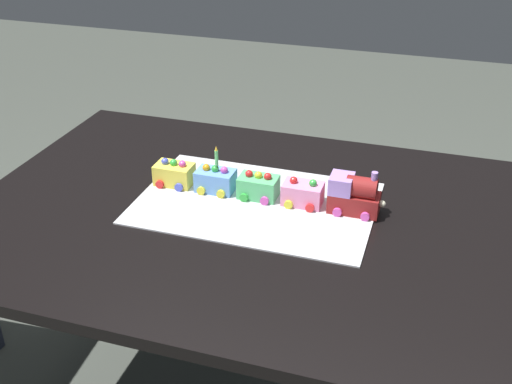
% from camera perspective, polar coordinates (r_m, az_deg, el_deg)
% --- Properties ---
extents(dining_table, '(1.40, 1.00, 0.74)m').
position_cam_1_polar(dining_table, '(1.64, -0.78, -4.99)').
color(dining_table, black).
rests_on(dining_table, ground).
extents(cake_board, '(0.60, 0.40, 0.00)m').
position_cam_1_polar(cake_board, '(1.61, -0.00, -0.99)').
color(cake_board, silver).
rests_on(cake_board, dining_table).
extents(cake_locomotive, '(0.14, 0.08, 0.12)m').
position_cam_1_polar(cake_locomotive, '(1.57, 8.85, -0.24)').
color(cake_locomotive, maroon).
rests_on(cake_locomotive, cake_board).
extents(cake_car_caboose_bubblegum, '(0.10, 0.08, 0.07)m').
position_cam_1_polar(cake_car_caboose_bubblegum, '(1.60, 4.25, -0.13)').
color(cake_car_caboose_bubblegum, pink).
rests_on(cake_car_caboose_bubblegum, cake_board).
extents(cake_car_flatbed_mint_green, '(0.10, 0.08, 0.07)m').
position_cam_1_polar(cake_car_flatbed_mint_green, '(1.63, 0.21, 0.50)').
color(cake_car_flatbed_mint_green, '#59CC7A').
rests_on(cake_car_flatbed_mint_green, cake_board).
extents(cake_car_tanker_sky_blue, '(0.10, 0.08, 0.07)m').
position_cam_1_polar(cake_car_tanker_sky_blue, '(1.66, -3.68, 1.09)').
color(cake_car_tanker_sky_blue, '#669EEA').
rests_on(cake_car_tanker_sky_blue, cake_board).
extents(cake_car_gondola_lemon, '(0.10, 0.08, 0.07)m').
position_cam_1_polar(cake_car_gondola_lemon, '(1.70, -7.39, 1.65)').
color(cake_car_gondola_lemon, '#F4E04C').
rests_on(cake_car_gondola_lemon, cake_board).
extents(birthday_candle, '(0.01, 0.01, 0.06)m').
position_cam_1_polar(birthday_candle, '(1.63, -3.60, 3.23)').
color(birthday_candle, '#66D872').
rests_on(birthday_candle, cake_car_tanker_sky_blue).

